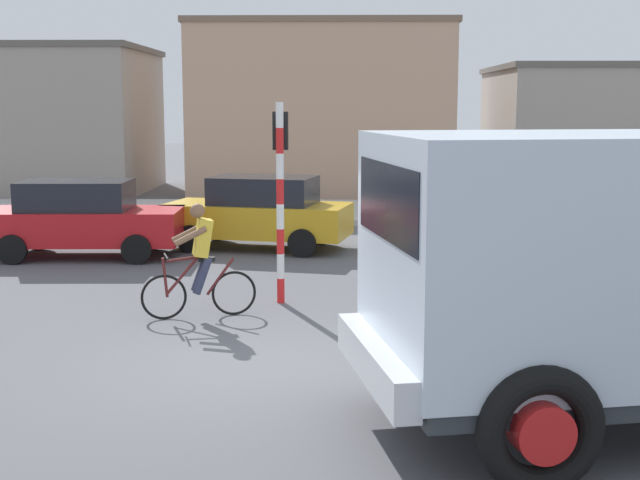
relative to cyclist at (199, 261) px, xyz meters
name	(u,v)px	position (x,y,z in m)	size (l,w,h in m)	color
ground_plane	(246,370)	(0.95, -2.62, -0.86)	(120.00, 120.00, 0.00)	#56565B
sidewalk_far	(300,212)	(0.95, 12.35, -0.78)	(80.00, 5.00, 0.16)	#ADADA8
cyclist	(199,261)	(0.00, 0.00, 0.00)	(1.67, 0.65, 1.72)	black
traffic_light_pole	(280,174)	(1.14, 1.07, 1.20)	(0.24, 0.43, 3.20)	red
car_red_near	(259,212)	(0.33, 6.30, -0.05)	(4.27, 2.51, 1.60)	gold
car_white_mid	(82,218)	(-3.26, 5.17, -0.05)	(4.05, 1.97, 1.60)	red
building_mid_block	(321,109)	(1.46, 18.75, 2.13)	(9.14, 5.49, 5.99)	tan
building_corner_right	(622,128)	(12.65, 20.34, 1.42)	(9.54, 7.46, 4.57)	#9E9389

